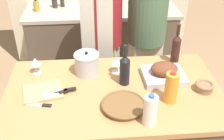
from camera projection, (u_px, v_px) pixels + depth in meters
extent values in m
cube|color=brown|center=(113.00, 139.00, 2.19)|extent=(1.44, 0.85, 0.88)
cube|color=#B27F4C|center=(114.00, 92.00, 1.94)|extent=(1.49, 0.88, 0.04)
cube|color=brown|center=(102.00, 44.00, 3.54)|extent=(1.74, 0.58, 0.84)
cube|color=#ADA393|center=(102.00, 11.00, 3.29)|extent=(1.79, 0.60, 0.04)
cube|color=#BCBCC1|center=(163.00, 76.00, 2.04)|extent=(0.31, 0.27, 0.04)
ellipsoid|color=brown|center=(164.00, 69.00, 2.00)|extent=(0.20, 0.16, 0.09)
cylinder|color=brown|center=(123.00, 106.00, 1.77)|extent=(0.26, 0.26, 0.03)
torus|color=brown|center=(123.00, 104.00, 1.76)|extent=(0.28, 0.28, 0.01)
cube|color=tan|center=(43.00, 92.00, 1.90)|extent=(0.29, 0.26, 0.02)
cylinder|color=#B7B7BC|center=(87.00, 65.00, 2.06)|extent=(0.18, 0.18, 0.15)
cylinder|color=#B7B7BC|center=(86.00, 55.00, 2.02)|extent=(0.18, 0.18, 0.01)
sphere|color=black|center=(86.00, 53.00, 2.01)|extent=(0.02, 0.02, 0.02)
cylinder|color=#846647|center=(204.00, 87.00, 1.91)|extent=(0.12, 0.12, 0.05)
torus|color=#846647|center=(205.00, 85.00, 1.90)|extent=(0.13, 0.13, 0.02)
cylinder|color=orange|center=(171.00, 88.00, 1.78)|extent=(0.09, 0.09, 0.21)
cylinder|color=red|center=(174.00, 73.00, 1.71)|extent=(0.04, 0.04, 0.02)
cylinder|color=white|center=(150.00, 111.00, 1.60)|extent=(0.08, 0.08, 0.20)
cylinder|color=#3360B2|center=(152.00, 96.00, 1.54)|extent=(0.03, 0.03, 0.02)
cylinder|color=black|center=(125.00, 72.00, 1.94)|extent=(0.07, 0.07, 0.19)
cone|color=black|center=(125.00, 58.00, 1.88)|extent=(0.07, 0.07, 0.04)
cylinder|color=black|center=(125.00, 51.00, 1.85)|extent=(0.03, 0.03, 0.08)
cylinder|color=#381E19|center=(176.00, 51.00, 2.18)|extent=(0.07, 0.07, 0.20)
cone|color=#381E19|center=(178.00, 37.00, 2.11)|extent=(0.07, 0.07, 0.04)
cylinder|color=#381E19|center=(179.00, 30.00, 2.07)|extent=(0.03, 0.03, 0.09)
cylinder|color=silver|center=(37.00, 72.00, 2.11)|extent=(0.07, 0.07, 0.00)
cylinder|color=silver|center=(36.00, 68.00, 2.09)|extent=(0.01, 0.01, 0.07)
cone|color=silver|center=(35.00, 61.00, 2.06)|extent=(0.08, 0.08, 0.05)
cylinder|color=silver|center=(117.00, 72.00, 2.11)|extent=(0.07, 0.07, 0.00)
cylinder|color=silver|center=(117.00, 68.00, 2.10)|extent=(0.01, 0.01, 0.07)
cone|color=silver|center=(117.00, 61.00, 2.06)|extent=(0.08, 0.08, 0.05)
cube|color=#B7B7BC|center=(53.00, 92.00, 1.87)|extent=(0.14, 0.06, 0.01)
cube|color=black|center=(70.00, 89.00, 1.90)|extent=(0.09, 0.05, 0.01)
cube|color=#B7B7BC|center=(35.00, 105.00, 1.80)|extent=(0.10, 0.05, 0.01)
cube|color=black|center=(47.00, 106.00, 1.79)|extent=(0.07, 0.04, 0.01)
cube|color=#B7B7BC|center=(51.00, 95.00, 1.85)|extent=(0.11, 0.07, 0.01)
cube|color=black|center=(63.00, 92.00, 1.88)|extent=(0.07, 0.05, 0.01)
cube|color=#B22323|center=(143.00, 4.00, 3.34)|extent=(0.18, 0.14, 0.05)
cylinder|color=#332D28|center=(54.00, 1.00, 3.28)|extent=(0.06, 0.06, 0.15)
cylinder|color=#332D28|center=(62.00, 0.00, 3.31)|extent=(0.05, 0.05, 0.17)
cylinder|color=#B28E2D|center=(36.00, 6.00, 3.20)|extent=(0.07, 0.07, 0.12)
cylinder|color=black|center=(35.00, 0.00, 3.16)|extent=(0.03, 0.03, 0.02)
cube|color=beige|center=(103.00, 79.00, 2.89)|extent=(0.34, 0.28, 0.86)
cylinder|color=maroon|center=(102.00, 6.00, 2.45)|extent=(0.36, 0.36, 0.71)
cube|color=silver|center=(97.00, 35.00, 2.43)|extent=(0.27, 0.11, 0.91)
cube|color=beige|center=(143.00, 75.00, 2.96)|extent=(0.33, 0.26, 0.83)
cylinder|color=#4C6B4C|center=(148.00, 6.00, 2.54)|extent=(0.37, 0.37, 0.69)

